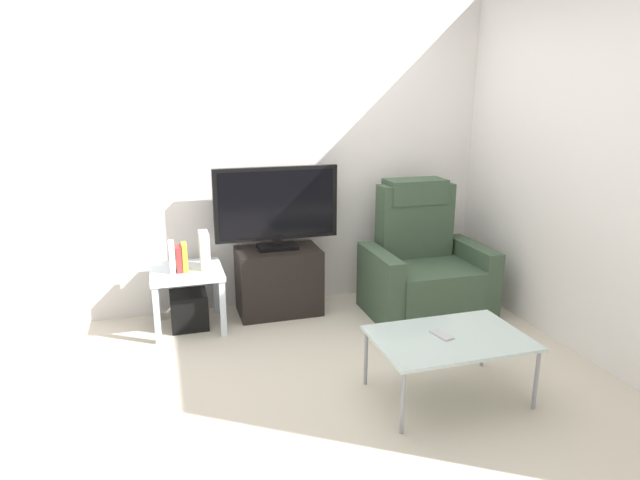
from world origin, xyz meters
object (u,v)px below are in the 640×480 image
(side_table, at_px, (187,279))
(subwoofer_box, at_px, (189,310))
(tv_stand, at_px, (279,281))
(game_console, at_px, (204,250))
(coffee_table, at_px, (449,340))
(television, at_px, (277,206))
(book_middle, at_px, (179,259))
(book_rightmost, at_px, (185,257))
(cell_phone, at_px, (442,335))
(book_leftmost, at_px, (172,257))
(recliner_armchair, at_px, (423,267))

(side_table, relative_size, subwoofer_box, 1.93)
(tv_stand, relative_size, game_console, 2.38)
(game_console, bearing_deg, coffee_table, -49.30)
(television, bearing_deg, subwoofer_box, -171.27)
(television, xyz_separation_m, book_middle, (-0.79, -0.13, -0.33))
(tv_stand, bearing_deg, book_rightmost, -171.27)
(subwoofer_box, distance_m, book_middle, 0.43)
(subwoofer_box, relative_size, book_middle, 1.44)
(subwoofer_box, bearing_deg, tv_stand, 7.29)
(cell_phone, bearing_deg, book_rightmost, 122.82)
(side_table, height_order, cell_phone, side_table)
(cell_phone, bearing_deg, side_table, 122.29)
(television, height_order, cell_phone, television)
(book_rightmost, xyz_separation_m, game_console, (0.15, 0.03, 0.03))
(television, xyz_separation_m, book_rightmost, (-0.75, -0.13, -0.32))
(cell_phone, bearing_deg, television, 101.14)
(tv_stand, bearing_deg, book_leftmost, -172.23)
(side_table, bearing_deg, book_leftmost, -168.69)
(television, height_order, subwoofer_box, television)
(book_leftmost, bearing_deg, side_table, 11.31)
(book_rightmost, distance_m, coffee_table, 2.06)
(book_middle, relative_size, book_rightmost, 0.91)
(subwoofer_box, distance_m, cell_phone, 2.03)
(book_leftmost, bearing_deg, game_console, 6.98)
(television, xyz_separation_m, side_table, (-0.74, -0.11, -0.51))
(recliner_armchair, height_order, book_middle, recliner_armchair)
(tv_stand, height_order, book_rightmost, book_rightmost)
(television, distance_m, book_middle, 0.87)
(side_table, height_order, book_rightmost, book_rightmost)
(recliner_armchair, bearing_deg, game_console, -175.68)
(book_middle, distance_m, book_rightmost, 0.04)
(side_table, bearing_deg, cell_phone, -46.27)
(subwoofer_box, height_order, book_leftmost, book_leftmost)
(tv_stand, xyz_separation_m, game_console, (-0.59, -0.08, 0.34))
(book_leftmost, xyz_separation_m, book_rightmost, (0.09, 0.00, -0.01))
(television, bearing_deg, side_table, -171.27)
(recliner_armchair, bearing_deg, side_table, -174.88)
(game_console, bearing_deg, book_rightmost, -168.82)
(television, height_order, coffee_table, television)
(tv_stand, bearing_deg, cell_phone, -67.18)
(book_leftmost, relative_size, book_rightmost, 1.09)
(tv_stand, relative_size, television, 0.67)
(coffee_table, bearing_deg, television, 113.36)
(game_console, distance_m, coffee_table, 1.98)
(cell_phone, bearing_deg, game_console, 118.96)
(television, relative_size, book_leftmost, 4.29)
(side_table, bearing_deg, tv_stand, 7.29)
(game_console, bearing_deg, tv_stand, 8.09)
(side_table, distance_m, book_leftmost, 0.22)
(tv_stand, relative_size, book_middle, 3.45)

